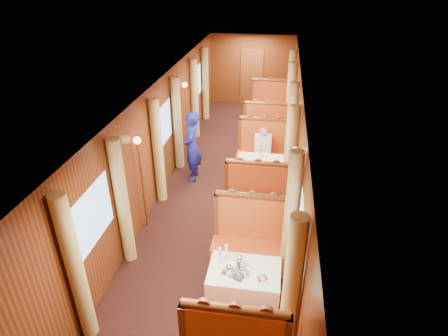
% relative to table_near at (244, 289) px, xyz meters
% --- Properties ---
extents(floor, '(3.00, 12.00, 0.01)m').
position_rel_table_near_xyz_m(floor, '(-0.75, 3.50, -0.38)').
color(floor, black).
rests_on(floor, ground).
extents(ceiling, '(3.00, 12.00, 0.01)m').
position_rel_table_near_xyz_m(ceiling, '(-0.75, 3.50, 2.12)').
color(ceiling, silver).
rests_on(ceiling, wall_left).
extents(wall_far, '(3.00, 0.01, 2.50)m').
position_rel_table_near_xyz_m(wall_far, '(-0.75, 9.50, 0.88)').
color(wall_far, brown).
rests_on(wall_far, floor).
extents(wall_left, '(0.01, 12.00, 2.50)m').
position_rel_table_near_xyz_m(wall_left, '(-2.25, 3.50, 0.88)').
color(wall_left, brown).
rests_on(wall_left, floor).
extents(wall_right, '(0.01, 12.00, 2.50)m').
position_rel_table_near_xyz_m(wall_right, '(0.75, 3.50, 0.88)').
color(wall_right, brown).
rests_on(wall_right, floor).
extents(doorway_far, '(0.80, 0.04, 2.00)m').
position_rel_table_near_xyz_m(doorway_far, '(-0.75, 9.47, 0.62)').
color(doorway_far, brown).
rests_on(doorway_far, floor).
extents(table_near, '(1.05, 0.72, 0.75)m').
position_rel_table_near_xyz_m(table_near, '(0.00, 0.00, 0.00)').
color(table_near, white).
rests_on(table_near, floor).
extents(banquette_near_aft, '(1.30, 0.55, 1.34)m').
position_rel_table_near_xyz_m(banquette_near_aft, '(0.00, 1.01, 0.05)').
color(banquette_near_aft, red).
rests_on(banquette_near_aft, floor).
extents(table_mid, '(1.05, 0.72, 0.75)m').
position_rel_table_near_xyz_m(table_mid, '(0.00, 3.50, 0.00)').
color(table_mid, white).
rests_on(table_mid, floor).
extents(banquette_mid_fwd, '(1.30, 0.55, 1.34)m').
position_rel_table_near_xyz_m(banquette_mid_fwd, '(0.00, 2.49, 0.05)').
color(banquette_mid_fwd, red).
rests_on(banquette_mid_fwd, floor).
extents(banquette_mid_aft, '(1.30, 0.55, 1.34)m').
position_rel_table_near_xyz_m(banquette_mid_aft, '(0.00, 4.51, 0.05)').
color(banquette_mid_aft, red).
rests_on(banquette_mid_aft, floor).
extents(table_far, '(1.05, 0.72, 0.75)m').
position_rel_table_near_xyz_m(table_far, '(0.00, 7.00, 0.00)').
color(table_far, white).
rests_on(table_far, floor).
extents(banquette_far_fwd, '(1.30, 0.55, 1.34)m').
position_rel_table_near_xyz_m(banquette_far_fwd, '(0.00, 5.99, 0.05)').
color(banquette_far_fwd, red).
rests_on(banquette_far_fwd, floor).
extents(banquette_far_aft, '(1.30, 0.55, 1.34)m').
position_rel_table_near_xyz_m(banquette_far_aft, '(0.00, 8.01, 0.05)').
color(banquette_far_aft, red).
rests_on(banquette_far_aft, floor).
extents(tea_tray, '(0.42, 0.38, 0.01)m').
position_rel_table_near_xyz_m(tea_tray, '(-0.13, -0.08, 0.38)').
color(tea_tray, silver).
rests_on(tea_tray, table_near).
extents(teapot_left, '(0.21, 0.18, 0.14)m').
position_rel_table_near_xyz_m(teapot_left, '(-0.21, -0.13, 0.45)').
color(teapot_left, silver).
rests_on(teapot_left, tea_tray).
extents(teapot_right, '(0.18, 0.16, 0.12)m').
position_rel_table_near_xyz_m(teapot_right, '(-0.00, -0.11, 0.44)').
color(teapot_right, silver).
rests_on(teapot_right, tea_tray).
extents(teapot_back, '(0.20, 0.17, 0.15)m').
position_rel_table_near_xyz_m(teapot_back, '(-0.08, 0.08, 0.45)').
color(teapot_back, silver).
rests_on(teapot_back, tea_tray).
extents(fruit_plate, '(0.23, 0.23, 0.05)m').
position_rel_table_near_xyz_m(fruit_plate, '(0.26, -0.14, 0.39)').
color(fruit_plate, white).
rests_on(fruit_plate, table_near).
extents(cup_inboard, '(0.08, 0.08, 0.26)m').
position_rel_table_near_xyz_m(cup_inboard, '(-0.38, 0.11, 0.48)').
color(cup_inboard, white).
rests_on(cup_inboard, table_near).
extents(cup_outboard, '(0.08, 0.08, 0.26)m').
position_rel_table_near_xyz_m(cup_outboard, '(-0.30, 0.20, 0.48)').
color(cup_outboard, white).
rests_on(cup_outboard, table_near).
extents(rose_vase_mid, '(0.06, 0.06, 0.36)m').
position_rel_table_near_xyz_m(rose_vase_mid, '(-0.00, 3.53, 0.55)').
color(rose_vase_mid, silver).
rests_on(rose_vase_mid, table_mid).
extents(rose_vase_far, '(0.06, 0.06, 0.36)m').
position_rel_table_near_xyz_m(rose_vase_far, '(-0.01, 7.01, 0.55)').
color(rose_vase_far, silver).
rests_on(rose_vase_far, table_far).
extents(window_left_near, '(0.01, 1.20, 0.90)m').
position_rel_table_near_xyz_m(window_left_near, '(-2.24, 0.00, 1.07)').
color(window_left_near, '#83ADE1').
rests_on(window_left_near, wall_left).
extents(curtain_left_near_a, '(0.22, 0.22, 2.35)m').
position_rel_table_near_xyz_m(curtain_left_near_a, '(-2.13, -0.78, 0.80)').
color(curtain_left_near_a, tan).
rests_on(curtain_left_near_a, floor).
extents(curtain_left_near_b, '(0.22, 0.22, 2.35)m').
position_rel_table_near_xyz_m(curtain_left_near_b, '(-2.13, 0.78, 0.80)').
color(curtain_left_near_b, tan).
rests_on(curtain_left_near_b, floor).
extents(window_right_near, '(0.01, 1.20, 0.90)m').
position_rel_table_near_xyz_m(window_right_near, '(0.74, 0.00, 1.07)').
color(window_right_near, '#83ADE1').
rests_on(window_right_near, wall_right).
extents(curtain_right_near_a, '(0.22, 0.22, 2.35)m').
position_rel_table_near_xyz_m(curtain_right_near_a, '(0.63, -0.78, 0.80)').
color(curtain_right_near_a, tan).
rests_on(curtain_right_near_a, floor).
extents(curtain_right_near_b, '(0.22, 0.22, 2.35)m').
position_rel_table_near_xyz_m(curtain_right_near_b, '(0.63, 0.78, 0.80)').
color(curtain_right_near_b, tan).
rests_on(curtain_right_near_b, floor).
extents(window_left_mid, '(0.01, 1.20, 0.90)m').
position_rel_table_near_xyz_m(window_left_mid, '(-2.24, 3.50, 1.07)').
color(window_left_mid, '#83ADE1').
rests_on(window_left_mid, wall_left).
extents(curtain_left_mid_a, '(0.22, 0.22, 2.35)m').
position_rel_table_near_xyz_m(curtain_left_mid_a, '(-2.13, 2.72, 0.80)').
color(curtain_left_mid_a, tan).
rests_on(curtain_left_mid_a, floor).
extents(curtain_left_mid_b, '(0.22, 0.22, 2.35)m').
position_rel_table_near_xyz_m(curtain_left_mid_b, '(-2.13, 4.28, 0.80)').
color(curtain_left_mid_b, tan).
rests_on(curtain_left_mid_b, floor).
extents(window_right_mid, '(0.01, 1.20, 0.90)m').
position_rel_table_near_xyz_m(window_right_mid, '(0.74, 3.50, 1.07)').
color(window_right_mid, '#83ADE1').
rests_on(window_right_mid, wall_right).
extents(curtain_right_mid_a, '(0.22, 0.22, 2.35)m').
position_rel_table_near_xyz_m(curtain_right_mid_a, '(0.63, 2.72, 0.80)').
color(curtain_right_mid_a, tan).
rests_on(curtain_right_mid_a, floor).
extents(curtain_right_mid_b, '(0.22, 0.22, 2.35)m').
position_rel_table_near_xyz_m(curtain_right_mid_b, '(0.63, 4.28, 0.80)').
color(curtain_right_mid_b, tan).
rests_on(curtain_right_mid_b, floor).
extents(window_left_far, '(0.01, 1.20, 0.90)m').
position_rel_table_near_xyz_m(window_left_far, '(-2.24, 7.00, 1.07)').
color(window_left_far, '#83ADE1').
rests_on(window_left_far, wall_left).
extents(curtain_left_far_a, '(0.22, 0.22, 2.35)m').
position_rel_table_near_xyz_m(curtain_left_far_a, '(-2.13, 6.22, 0.80)').
color(curtain_left_far_a, tan).
rests_on(curtain_left_far_a, floor).
extents(curtain_left_far_b, '(0.22, 0.22, 2.35)m').
position_rel_table_near_xyz_m(curtain_left_far_b, '(-2.13, 7.78, 0.80)').
color(curtain_left_far_b, tan).
rests_on(curtain_left_far_b, floor).
extents(window_right_far, '(0.01, 1.20, 0.90)m').
position_rel_table_near_xyz_m(window_right_far, '(0.74, 7.00, 1.07)').
color(window_right_far, '#83ADE1').
rests_on(window_right_far, wall_right).
extents(curtain_right_far_a, '(0.22, 0.22, 2.35)m').
position_rel_table_near_xyz_m(curtain_right_far_a, '(0.63, 6.22, 0.80)').
color(curtain_right_far_a, tan).
rests_on(curtain_right_far_a, floor).
extents(curtain_right_far_b, '(0.22, 0.22, 2.35)m').
position_rel_table_near_xyz_m(curtain_right_far_b, '(0.63, 7.78, 0.80)').
color(curtain_right_far_b, tan).
rests_on(curtain_right_far_b, floor).
extents(sconce_left_fore, '(0.14, 0.14, 1.95)m').
position_rel_table_near_xyz_m(sconce_left_fore, '(-2.15, 1.75, 1.01)').
color(sconce_left_fore, '#BF8C3F').
rests_on(sconce_left_fore, floor).
extents(sconce_right_fore, '(0.14, 0.14, 1.95)m').
position_rel_table_near_xyz_m(sconce_right_fore, '(0.65, 1.75, 1.01)').
color(sconce_right_fore, '#BF8C3F').
rests_on(sconce_right_fore, floor).
extents(sconce_left_aft, '(0.14, 0.14, 1.95)m').
position_rel_table_near_xyz_m(sconce_left_aft, '(-2.15, 5.25, 1.01)').
color(sconce_left_aft, '#BF8C3F').
rests_on(sconce_left_aft, floor).
extents(sconce_right_aft, '(0.14, 0.14, 1.95)m').
position_rel_table_near_xyz_m(sconce_right_aft, '(0.65, 5.25, 1.01)').
color(sconce_right_aft, '#BF8C3F').
rests_on(sconce_right_aft, floor).
extents(steward, '(0.47, 0.67, 1.73)m').
position_rel_table_near_xyz_m(steward, '(-1.64, 3.71, 0.49)').
color(steward, navy).
rests_on(steward, floor).
extents(passenger, '(0.40, 0.44, 0.76)m').
position_rel_table_near_xyz_m(passenger, '(-0.00, 4.24, 0.37)').
color(passenger, beige).
rests_on(passenger, banquette_mid_aft).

